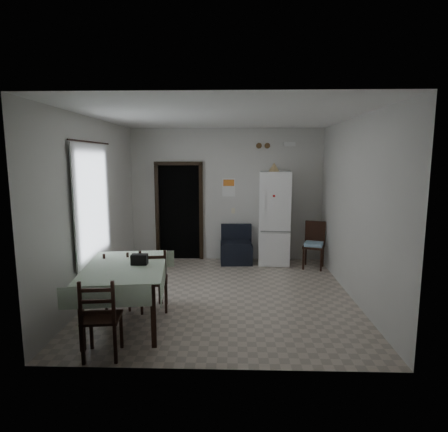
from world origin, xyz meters
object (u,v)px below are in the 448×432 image
object	(u,v)px
fridge	(274,218)
dining_chair_far_right	(154,279)
corner_chair	(314,245)
dining_chair_far_left	(118,280)
dining_table	(126,295)
navy_seat	(236,244)
dining_chair_near_head	(102,317)

from	to	relation	value
fridge	dining_chair_far_right	xyz separation A→B (m)	(-2.04, -2.58, -0.52)
corner_chair	dining_chair_far_left	xyz separation A→B (m)	(-3.38, -2.20, -0.03)
dining_table	navy_seat	bearing A→B (deg)	56.09
dining_table	dining_chair_near_head	xyz separation A→B (m)	(-0.03, -0.85, 0.06)
fridge	dining_chair_far_right	size ratio (longest dim) A/B	2.09
corner_chair	navy_seat	bearing A→B (deg)	-174.26
corner_chair	dining_chair_near_head	bearing A→B (deg)	-112.85
corner_chair	dining_table	bearing A→B (deg)	-120.24
dining_chair_far_right	dining_chair_far_left	bearing A→B (deg)	-12.05
corner_chair	dining_table	size ratio (longest dim) A/B	0.60
dining_chair_far_right	fridge	bearing A→B (deg)	-137.80
dining_table	dining_chair_near_head	bearing A→B (deg)	-100.19
dining_chair_far_left	fridge	bearing A→B (deg)	-150.32
dining_chair_far_left	dining_chair_far_right	bearing A→B (deg)	162.56
navy_seat	dining_chair_far_right	size ratio (longest dim) A/B	0.86
fridge	dining_chair_far_right	bearing A→B (deg)	-123.87
dining_chair_far_left	dining_chair_far_right	world-z (taller)	dining_chair_far_right
fridge	dining_chair_near_head	distance (m)	4.61
dining_chair_near_head	navy_seat	bearing A→B (deg)	-117.61
dining_chair_near_head	dining_chair_far_left	bearing A→B (deg)	-85.86
dining_table	dining_chair_far_right	distance (m)	0.58
dining_table	dining_chair_far_left	bearing A→B (deg)	109.99
navy_seat	dining_chair_far_left	bearing A→B (deg)	-128.23
navy_seat	dining_chair_far_left	xyz separation A→B (m)	(-1.79, -2.55, 0.04)
dining_chair_far_right	dining_chair_near_head	distance (m)	1.40
fridge	dining_chair_far_left	xyz separation A→B (m)	(-2.60, -2.55, -0.54)
dining_chair_far_left	navy_seat	bearing A→B (deg)	-139.81
corner_chair	dining_chair_far_right	distance (m)	3.60
navy_seat	corner_chair	size ratio (longest dim) A/B	0.85
corner_chair	dining_chair_near_head	distance (m)	4.76
navy_seat	dining_table	distance (m)	3.44
dining_chair_near_head	dining_table	bearing A→B (deg)	-98.52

